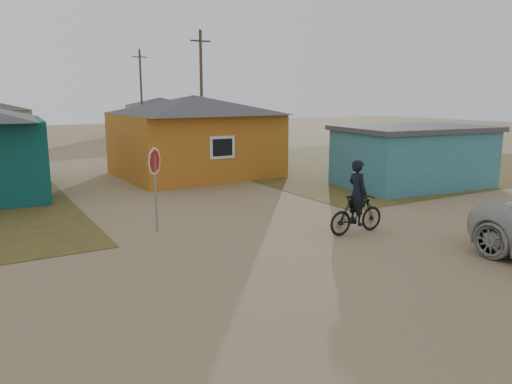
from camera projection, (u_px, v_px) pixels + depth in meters
ground at (336, 266)px, 11.67m from camera, size 120.00×120.00×0.00m
grass_ne at (381, 161)px, 29.61m from camera, size 20.00×18.00×0.00m
house_yellow at (195, 134)px, 24.38m from camera, size 7.72×6.76×3.90m
shed_turquoise at (413, 156)px, 21.62m from camera, size 6.71×4.93×2.60m
house_beige_east at (160, 115)px, 50.15m from camera, size 6.95×6.05×3.60m
utility_pole_near at (201, 91)px, 32.73m from camera, size 1.40×0.20×8.00m
utility_pole_far at (141, 92)px, 46.78m from camera, size 1.40×0.20×8.00m
stop_sign at (155, 170)px, 14.19m from camera, size 0.76×0.38×2.49m
cyclist at (357, 207)px, 14.27m from camera, size 1.90×0.68×2.14m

